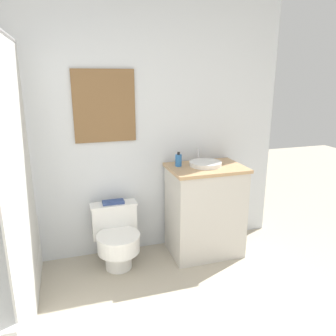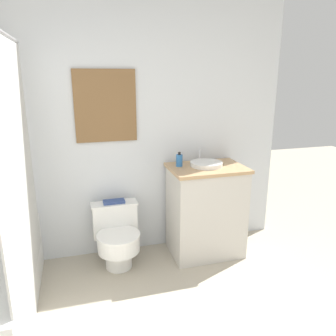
% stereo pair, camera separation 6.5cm
% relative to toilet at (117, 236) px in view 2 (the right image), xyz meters
% --- Properties ---
extents(wall_back, '(3.58, 0.07, 2.50)m').
position_rel_toilet_xyz_m(wall_back, '(-0.06, 0.28, 0.97)').
color(wall_back, silver).
rests_on(wall_back, ground_plane).
extents(toilet, '(0.43, 0.51, 0.57)m').
position_rel_toilet_xyz_m(toilet, '(0.00, 0.00, 0.00)').
color(toilet, white).
rests_on(toilet, ground_plane).
extents(vanity, '(0.71, 0.51, 0.89)m').
position_rel_toilet_xyz_m(vanity, '(0.87, -0.01, 0.16)').
color(vanity, beige).
rests_on(vanity, ground_plane).
extents(sink, '(0.31, 0.34, 0.13)m').
position_rel_toilet_xyz_m(sink, '(0.87, 0.01, 0.62)').
color(sink, white).
rests_on(sink, vanity).
extents(soap_bottle, '(0.06, 0.06, 0.14)m').
position_rel_toilet_xyz_m(soap_bottle, '(0.62, 0.08, 0.66)').
color(soap_bottle, '#2D6BB2').
rests_on(soap_bottle, vanity).
extents(book_on_tank, '(0.20, 0.10, 0.02)m').
position_rel_toilet_xyz_m(book_on_tank, '(0.00, 0.13, 0.29)').
color(book_on_tank, '#33477F').
rests_on(book_on_tank, toilet).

